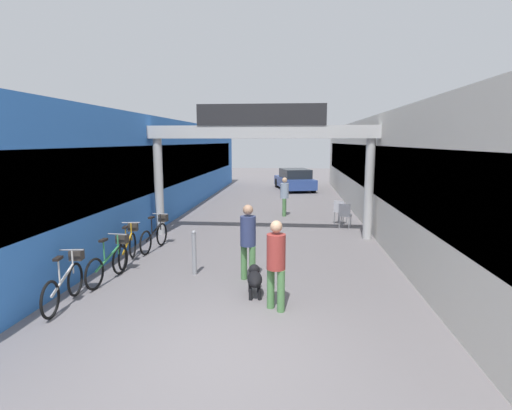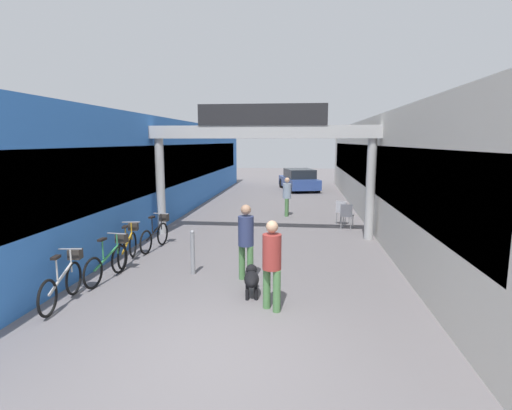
% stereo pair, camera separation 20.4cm
% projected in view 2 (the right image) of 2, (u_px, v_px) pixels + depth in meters
% --- Properties ---
extents(ground_plane, '(80.00, 80.00, 0.00)m').
position_uv_depth(ground_plane, '(214.00, 350.00, 5.89)').
color(ground_plane, slate).
extents(storefront_left, '(3.00, 26.00, 3.87)m').
position_uv_depth(storefront_left, '(152.00, 167.00, 16.95)').
color(storefront_left, blue).
rests_on(storefront_left, ground_plane).
extents(storefront_right, '(3.00, 26.00, 3.87)m').
position_uv_depth(storefront_right, '(400.00, 169.00, 15.79)').
color(storefront_right, beige).
rests_on(storefront_right, ground_plane).
extents(arcade_sign_gateway, '(7.40, 0.47, 4.16)m').
position_uv_depth(arcade_sign_gateway, '(262.00, 144.00, 12.41)').
color(arcade_sign_gateway, '#B2B2B2').
rests_on(arcade_sign_gateway, ground_plane).
extents(pedestrian_with_dog, '(0.48, 0.48, 1.66)m').
position_uv_depth(pedestrian_with_dog, '(272.00, 260.00, 7.13)').
color(pedestrian_with_dog, '#4C7F47').
rests_on(pedestrian_with_dog, ground_plane).
extents(pedestrian_companion, '(0.47, 0.47, 1.69)m').
position_uv_depth(pedestrian_companion, '(246.00, 237.00, 8.67)').
color(pedestrian_companion, '#4C7F47').
rests_on(pedestrian_companion, ground_plane).
extents(pedestrian_carrying_crate, '(0.36, 0.39, 1.58)m').
position_uv_depth(pedestrian_carrying_crate, '(287.00, 194.00, 16.25)').
color(pedestrian_carrying_crate, '#4C7F47').
rests_on(pedestrian_carrying_crate, ground_plane).
extents(dog_on_leash, '(0.38, 0.78, 0.56)m').
position_uv_depth(dog_on_leash, '(252.00, 278.00, 7.93)').
color(dog_on_leash, black).
rests_on(dog_on_leash, ground_plane).
extents(bicycle_silver_nearest, '(0.46, 1.68, 0.98)m').
position_uv_depth(bicycle_silver_nearest, '(64.00, 280.00, 7.55)').
color(bicycle_silver_nearest, black).
rests_on(bicycle_silver_nearest, ground_plane).
extents(bicycle_green_second, '(0.46, 1.69, 0.98)m').
position_uv_depth(bicycle_green_second, '(110.00, 260.00, 8.86)').
color(bicycle_green_second, black).
rests_on(bicycle_green_second, ground_plane).
extents(bicycle_orange_third, '(0.47, 1.68, 0.98)m').
position_uv_depth(bicycle_orange_third, '(129.00, 245.00, 10.13)').
color(bicycle_orange_third, black).
rests_on(bicycle_orange_third, ground_plane).
extents(bicycle_black_farthest, '(0.46, 1.69, 0.98)m').
position_uv_depth(bicycle_black_farthest, '(156.00, 233.00, 11.37)').
color(bicycle_black_farthest, black).
rests_on(bicycle_black_farthest, ground_plane).
extents(bollard_post_metal, '(0.10, 0.10, 1.04)m').
position_uv_depth(bollard_post_metal, '(193.00, 252.00, 9.15)').
color(bollard_post_metal, gray).
rests_on(bollard_post_metal, ground_plane).
extents(cafe_chair_aluminium_nearer, '(0.50, 0.50, 0.89)m').
position_uv_depth(cafe_chair_aluminium_nearer, '(347.00, 214.00, 13.86)').
color(cafe_chair_aluminium_nearer, gray).
rests_on(cafe_chair_aluminium_nearer, ground_plane).
extents(cafe_chair_aluminium_farther, '(0.55, 0.55, 0.89)m').
position_uv_depth(cafe_chair_aluminium_farther, '(342.00, 210.00, 14.60)').
color(cafe_chair_aluminium_farther, gray).
rests_on(cafe_chair_aluminium_farther, ground_plane).
extents(parked_car_blue, '(2.71, 4.31, 1.33)m').
position_uv_depth(parked_car_blue, '(299.00, 180.00, 24.94)').
color(parked_car_blue, '#2D478C').
rests_on(parked_car_blue, ground_plane).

